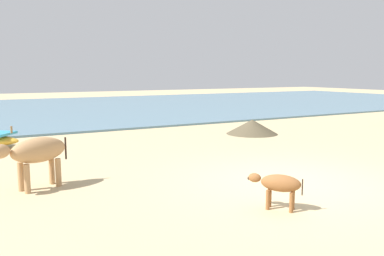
% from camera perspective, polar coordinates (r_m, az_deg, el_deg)
% --- Properties ---
extents(ground, '(80.00, 80.00, 0.00)m').
position_cam_1_polar(ground, '(8.29, 13.91, -7.45)').
color(ground, tan).
extents(sea_water, '(60.00, 20.00, 0.08)m').
position_cam_1_polar(sea_water, '(25.03, -16.36, 2.68)').
color(sea_water, slate).
rests_on(sea_water, ground).
extents(cow_adult_tan, '(1.45, 0.80, 0.97)m').
position_cam_1_polar(cow_adult_tan, '(7.96, -21.23, -3.24)').
color(cow_adult_tan, tan).
rests_on(cow_adult_tan, ground).
extents(calf_near_brown, '(0.67, 0.77, 0.57)m').
position_cam_1_polar(calf_near_brown, '(6.54, 12.18, -7.81)').
color(calf_near_brown, brown).
rests_on(calf_near_brown, ground).
extents(debris_pile_0, '(2.41, 2.41, 0.51)m').
position_cam_1_polar(debris_pile_0, '(14.40, 8.51, 0.18)').
color(debris_pile_0, brown).
rests_on(debris_pile_0, ground).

